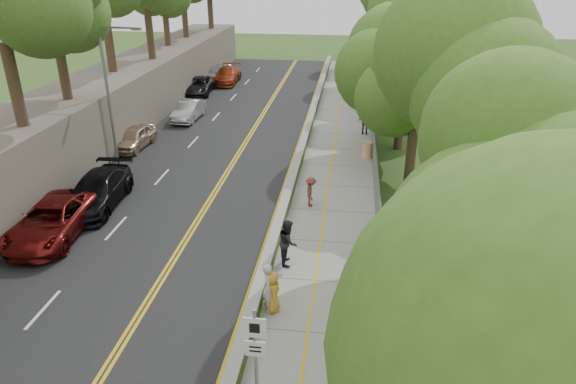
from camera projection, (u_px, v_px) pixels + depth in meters
ground at (243, 328)px, 17.30m from camera, size 140.00×140.00×0.00m
road at (207, 160)px, 31.42m from camera, size 11.20×66.00×0.04m
sidewalk at (337, 166)px, 30.49m from camera, size 4.20×66.00×0.05m
jersey_barrier at (299, 160)px, 30.64m from camera, size 0.42×66.00×0.60m
rock_embankment at (77, 123)px, 31.53m from camera, size 5.00×66.00×4.00m
chainlink_fence at (374, 152)px, 29.83m from camera, size 0.04×66.00×2.00m
trees_fenceside at (427, 47)px, 27.04m from camera, size 7.00×66.00×14.00m
streetlight at (111, 86)px, 29.16m from camera, size 2.52×0.22×8.00m
signpost at (255, 346)px, 13.64m from camera, size 0.62×0.09×3.10m
construction_barrel at (367, 150)px, 31.48m from camera, size 0.60×0.60×0.99m
concrete_block at (371, 275)px, 19.31m from camera, size 1.41×1.19×0.81m
car_2 at (52, 220)px, 22.52m from camera, size 2.97×5.79×1.56m
car_3 at (97, 191)px, 25.28m from camera, size 2.61×5.63×1.59m
car_4 at (134, 137)px, 33.02m from camera, size 1.92×4.18×1.39m
car_5 at (189, 110)px, 38.69m from camera, size 1.67×4.35×1.42m
car_6 at (198, 86)px, 45.94m from camera, size 2.82×5.36×1.44m
car_7 at (227, 75)px, 49.76m from camera, size 2.25×5.28×1.52m
car_8 at (220, 72)px, 51.21m from camera, size 2.08×4.48×1.49m
painter_0 at (273, 292)px, 17.75m from camera, size 0.73×0.89×1.56m
painter_1 at (269, 288)px, 17.70m from camera, size 0.49×0.71×1.87m
painter_2 at (288, 242)px, 20.48m from camera, size 0.82×1.00×1.91m
painter_3 at (311, 192)px, 25.27m from camera, size 0.69×1.05×1.53m
person_far at (365, 122)px, 35.42m from camera, size 1.07×0.51×1.78m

